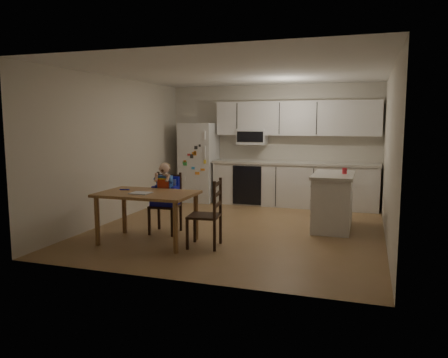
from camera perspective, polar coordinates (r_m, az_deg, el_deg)
name	(u,v)px	position (r m, az deg, el deg)	size (l,w,h in m)	color
room	(247,150)	(7.46, 3.09, 3.78)	(4.52, 5.01, 2.51)	olive
refrigerator	(199,162)	(9.56, -3.28, 2.19)	(0.72, 0.70, 1.70)	silver
kitchen_run	(293,163)	(9.10, 9.04, 2.01)	(3.37, 0.62, 2.15)	silver
kitchen_island	(333,201)	(7.32, 14.04, -2.78)	(0.64, 1.22, 0.90)	silver
red_cup	(345,171)	(7.29, 15.47, 1.03)	(0.08, 0.08, 0.10)	red
dining_table	(147,199)	(6.33, -9.99, -2.63)	(1.36, 0.87, 0.73)	brown
napkin	(141,193)	(6.25, -10.82, -1.81)	(0.27, 0.24, 0.01)	silver
toddler_spoon	(124,189)	(6.61, -12.95, -1.34)	(0.02, 0.02, 0.12)	#171AC8
chair_booster	(166,190)	(6.87, -7.59, -1.49)	(0.44, 0.44, 1.10)	black
chair_side	(211,209)	(6.02, -1.73, -3.94)	(0.47, 0.47, 0.95)	black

